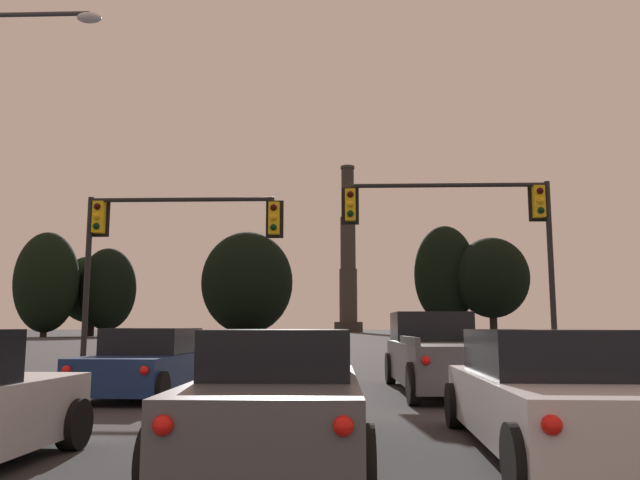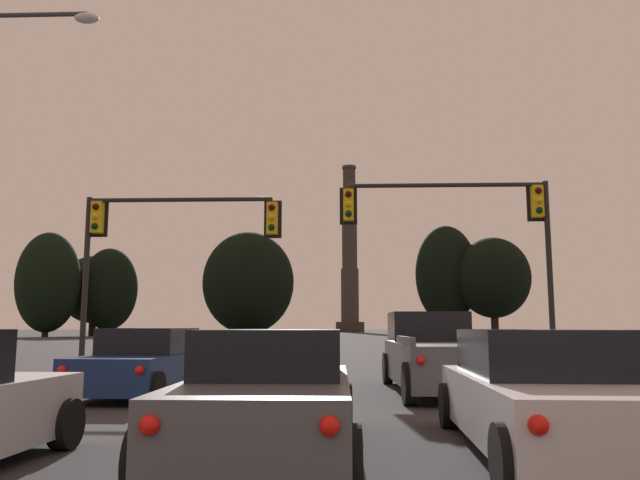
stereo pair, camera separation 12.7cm
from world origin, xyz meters
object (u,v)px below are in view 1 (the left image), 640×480
at_px(pickup_truck_right_lane_front, 441,356).
at_px(traffic_light_overhead_left, 155,236).
at_px(sedan_center_lane_second, 280,395).
at_px(sedan_right_lane_second, 553,395).
at_px(traffic_light_overhead_right, 479,224).
at_px(sedan_left_lane_front, 150,363).
at_px(smokestack, 348,266).

bearing_deg(pickup_truck_right_lane_front, traffic_light_overhead_left, 146.09).
relative_size(pickup_truck_right_lane_front, sedan_center_lane_second, 1.17).
bearing_deg(sedan_right_lane_second, traffic_light_overhead_right, 82.78).
height_order(traffic_light_overhead_right, traffic_light_overhead_left, traffic_light_overhead_right).
relative_size(sedan_right_lane_second, traffic_light_overhead_right, 0.69).
bearing_deg(traffic_light_overhead_right, sedan_left_lane_front, -143.20).
relative_size(pickup_truck_right_lane_front, smokestack, 0.13).
distance_m(sedan_left_lane_front, traffic_light_overhead_right, 11.55).
distance_m(pickup_truck_right_lane_front, traffic_light_overhead_right, 7.22).
height_order(sedan_center_lane_second, sedan_left_lane_front, same).
distance_m(sedan_left_lane_front, traffic_light_overhead_left, 7.45).
bearing_deg(traffic_light_overhead_left, pickup_truck_right_lane_front, -32.67).
bearing_deg(traffic_light_overhead_left, sedan_right_lane_second, -55.29).
xyz_separation_m(sedan_left_lane_front, traffic_light_overhead_right, (8.65, 6.47, 4.10)).
height_order(pickup_truck_right_lane_front, sedan_center_lane_second, pickup_truck_right_lane_front).
xyz_separation_m(sedan_right_lane_second, smokestack, (-0.69, 153.17, 16.42)).
xyz_separation_m(sedan_center_lane_second, traffic_light_overhead_right, (5.20, 12.68, 4.10)).
height_order(sedan_center_lane_second, smokestack, smokestack).
height_order(sedan_right_lane_second, sedan_center_lane_second, same).
relative_size(sedan_center_lane_second, smokestack, 0.11).
bearing_deg(traffic_light_overhead_left, smokestack, 86.82).
xyz_separation_m(traffic_light_overhead_left, smokestack, (7.83, 140.87, 12.70)).
xyz_separation_m(pickup_truck_right_lane_front, sedan_right_lane_second, (0.20, -6.96, -0.14)).
relative_size(pickup_truck_right_lane_front, sedan_left_lane_front, 1.16).
bearing_deg(sedan_center_lane_second, smokestack, 88.57).
bearing_deg(sedan_right_lane_second, sedan_left_lane_front, 139.16).
bearing_deg(smokestack, sedan_center_lane_second, -90.94).
relative_size(sedan_right_lane_second, smokestack, 0.11).
bearing_deg(traffic_light_overhead_right, sedan_center_lane_second, -112.30).
height_order(sedan_center_lane_second, traffic_light_overhead_right, traffic_light_overhead_right).
height_order(sedan_right_lane_second, traffic_light_overhead_left, traffic_light_overhead_left).
xyz_separation_m(pickup_truck_right_lane_front, sedan_left_lane_front, (-6.45, -0.84, -0.14)).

